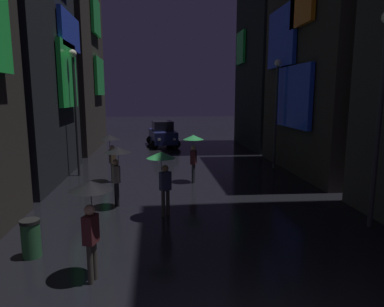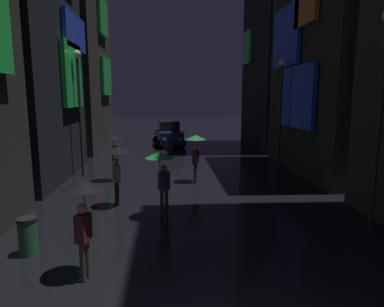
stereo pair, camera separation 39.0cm
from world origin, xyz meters
The scene contains 11 objects.
building_right_mid centered at (7.47, 13.21, 6.84)m, with size 4.25×8.43×13.69m.
pedestrian_far_right_black centered at (-2.64, 3.44, 1.67)m, with size 0.90×0.90×2.12m.
pedestrian_foreground_right_black centered at (-2.60, 8.23, 1.67)m, with size 0.90×0.90×2.12m.
pedestrian_foreground_left_green centered at (-1.09, 7.06, 1.67)m, with size 0.90×0.90×2.12m.
pedestrian_near_crossing_black centered at (-3.29, 11.86, 1.67)m, with size 0.90×0.90×2.12m.
pedestrian_midstreet_centre_green centered at (0.38, 11.38, 1.67)m, with size 0.90×0.90×2.12m.
car_distant centered at (-0.73, 22.68, 0.93)m, with size 2.58×4.30×1.92m.
streetlamp_left_far centered at (-5.00, 13.23, 3.67)m, with size 0.36×0.36×5.92m.
streetlamp_right_far centered at (5.00, 13.89, 3.53)m, with size 0.36×0.36×5.66m.
streetlamp_right_near centered at (5.00, 5.56, 3.77)m, with size 0.36×0.36×6.10m.
trash_bin centered at (-4.30, 4.61, 0.47)m, with size 0.46×0.46×0.93m.
Camera 2 is at (-0.90, -3.52, 3.84)m, focal length 32.00 mm.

